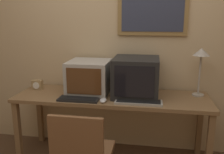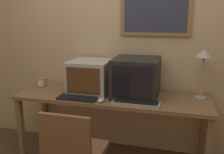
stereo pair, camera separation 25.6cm
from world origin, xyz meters
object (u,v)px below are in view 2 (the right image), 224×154
(keyboard_main, at_px, (78,98))
(keyboard_side, at_px, (136,103))
(monitor_left, at_px, (91,76))
(desk_lamp, at_px, (204,59))
(mouse_near_keyboard, at_px, (101,100))
(desk_clock, at_px, (42,83))
(monitor_right, at_px, (136,78))

(keyboard_main, relative_size, keyboard_side, 0.89)
(monitor_left, bearing_deg, keyboard_side, -25.28)
(keyboard_main, distance_m, desk_lamp, 1.30)
(keyboard_main, bearing_deg, keyboard_side, 0.78)
(desk_lamp, bearing_deg, keyboard_main, -163.70)
(mouse_near_keyboard, distance_m, desk_clock, 0.88)
(desk_clock, bearing_deg, keyboard_main, -26.60)
(keyboard_side, bearing_deg, desk_clock, 166.55)
(mouse_near_keyboard, height_order, desk_clock, desk_clock)
(desk_clock, xyz_separation_m, desk_lamp, (1.76, 0.06, 0.35))
(keyboard_side, bearing_deg, mouse_near_keyboard, -175.51)
(monitor_left, xyz_separation_m, keyboard_side, (0.55, -0.26, -0.16))
(desk_clock, relative_size, desk_lamp, 0.23)
(desk_clock, bearing_deg, monitor_left, -1.79)
(monitor_left, relative_size, monitor_right, 0.94)
(monitor_left, distance_m, keyboard_main, 0.31)
(keyboard_main, bearing_deg, desk_lamp, 16.30)
(desk_lamp, bearing_deg, mouse_near_keyboard, -158.65)
(monitor_right, bearing_deg, monitor_left, 177.66)
(desk_lamp, bearing_deg, monitor_left, -175.95)
(monitor_left, xyz_separation_m, desk_clock, (-0.61, 0.02, -0.12))
(monitor_left, relative_size, keyboard_main, 1.11)
(monitor_right, relative_size, keyboard_side, 1.06)
(monitor_left, relative_size, mouse_near_keyboard, 3.89)
(monitor_right, distance_m, mouse_near_keyboard, 0.43)
(keyboard_main, relative_size, mouse_near_keyboard, 3.50)
(monitor_right, xyz_separation_m, desk_lamp, (0.64, 0.10, 0.21))
(monitor_left, height_order, keyboard_side, monitor_left)
(monitor_left, distance_m, mouse_near_keyboard, 0.39)
(monitor_left, height_order, mouse_near_keyboard, monitor_left)
(monitor_right, distance_m, keyboard_side, 0.31)
(desk_clock, bearing_deg, monitor_right, -2.04)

